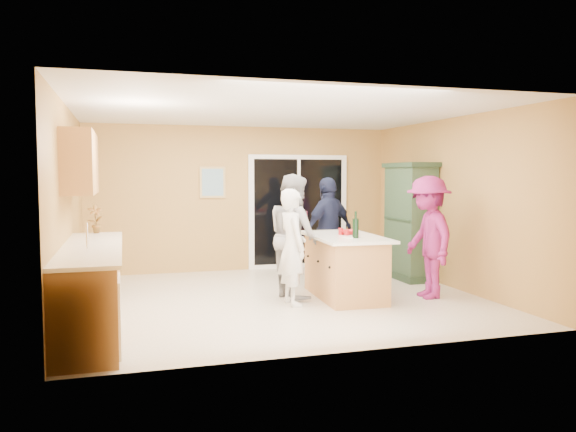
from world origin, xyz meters
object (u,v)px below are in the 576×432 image
object	(u,v)px
woman_magenta	(428,237)
green_hutch	(410,222)
woman_grey	(294,236)
woman_navy	(329,231)
woman_white	(292,247)
kitchen_island	(345,268)

from	to	relation	value
woman_magenta	green_hutch	bearing A→B (deg)	165.74
woman_grey	woman_magenta	world-z (taller)	woman_grey
woman_navy	green_hutch	bearing A→B (deg)	154.98
woman_grey	woman_white	bearing A→B (deg)	155.18
kitchen_island	green_hutch	size ratio (longest dim) A/B	0.89
woman_white	woman_navy	size ratio (longest dim) A/B	0.91
woman_white	woman_magenta	size ratio (longest dim) A/B	0.90
kitchen_island	woman_grey	distance (m)	0.85
woman_white	woman_grey	world-z (taller)	woman_grey
green_hutch	woman_white	distance (m)	2.74
green_hutch	woman_white	xyz separation A→B (m)	(-2.43, -1.26, -0.17)
green_hutch	woman_magenta	size ratio (longest dim) A/B	1.12
kitchen_island	green_hutch	distance (m)	1.97
green_hutch	woman_magenta	distance (m)	1.46
woman_grey	woman_magenta	xyz separation A→B (m)	(1.80, -0.57, -0.01)
woman_navy	kitchen_island	bearing A→B (deg)	55.83
woman_grey	woman_magenta	bearing A→B (deg)	-112.52
woman_navy	woman_magenta	distance (m)	1.66
woman_navy	woman_magenta	bearing A→B (deg)	99.72
woman_navy	woman_magenta	world-z (taller)	woman_magenta
woman_grey	woman_navy	xyz separation A→B (m)	(0.82, 0.77, -0.03)
kitchen_island	woman_grey	world-z (taller)	woman_grey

